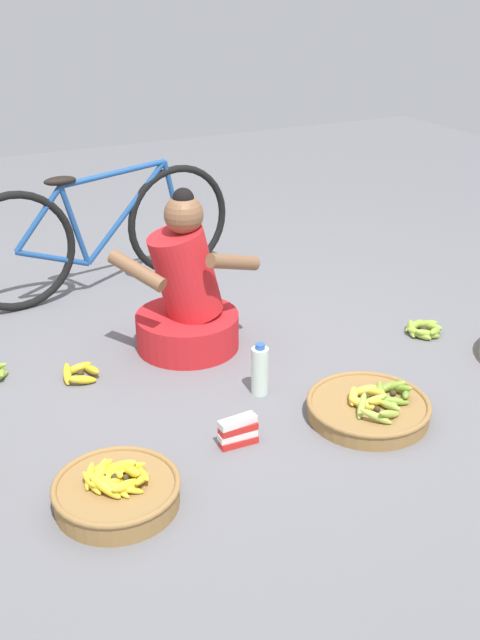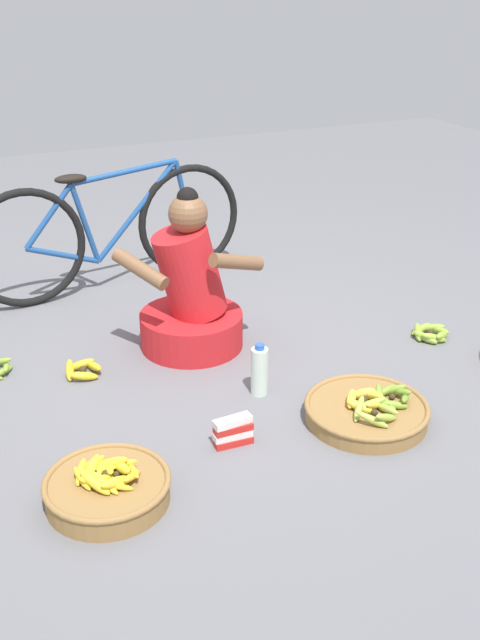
% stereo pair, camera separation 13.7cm
% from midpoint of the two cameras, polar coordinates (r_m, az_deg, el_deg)
% --- Properties ---
extents(ground_plane, '(10.00, 10.00, 0.00)m').
position_cam_midpoint_polar(ground_plane, '(3.63, -0.22, -3.77)').
color(ground_plane, slate).
extents(vendor_woman_front, '(0.71, 0.52, 0.83)m').
position_cam_midpoint_polar(vendor_woman_front, '(3.74, -2.72, 1.68)').
color(vendor_woman_front, red).
rests_on(vendor_woman_front, ground).
extents(bicycle_leaning, '(1.70, 0.25, 0.73)m').
position_cam_midpoint_polar(bicycle_leaning, '(4.48, -8.83, 6.68)').
color(bicycle_leaning, black).
rests_on(bicycle_leaning, ground).
extents(banana_basket_back_center, '(0.53, 0.53, 0.15)m').
position_cam_midpoint_polar(banana_basket_back_center, '(3.28, 10.80, -6.75)').
color(banana_basket_back_center, olive).
rests_on(banana_basket_back_center, ground).
extents(banana_basket_front_left, '(0.46, 0.46, 0.17)m').
position_cam_midpoint_polar(banana_basket_front_left, '(2.81, -8.61, -12.42)').
color(banana_basket_front_left, olive).
rests_on(banana_basket_front_left, ground).
extents(loose_bananas_near_vendor, '(0.19, 0.17, 0.09)m').
position_cam_midpoint_polar(loose_bananas_near_vendor, '(3.64, -10.79, -3.70)').
color(loose_bananas_near_vendor, gold).
rests_on(loose_bananas_near_vendor, ground).
extents(loose_bananas_mid_left, '(0.21, 0.22, 0.08)m').
position_cam_midpoint_polar(loose_bananas_mid_left, '(4.06, 15.12, -0.95)').
color(loose_bananas_mid_left, '#8CAD38').
rests_on(loose_bananas_mid_left, ground).
extents(water_bottle, '(0.08, 0.08, 0.25)m').
position_cam_midpoint_polar(water_bottle, '(3.39, 2.64, -3.87)').
color(water_bottle, silver).
rests_on(water_bottle, ground).
extents(packet_carton_stack, '(0.16, 0.07, 0.12)m').
position_cam_midpoint_polar(packet_carton_stack, '(3.07, 0.75, -8.44)').
color(packet_carton_stack, red).
rests_on(packet_carton_stack, ground).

